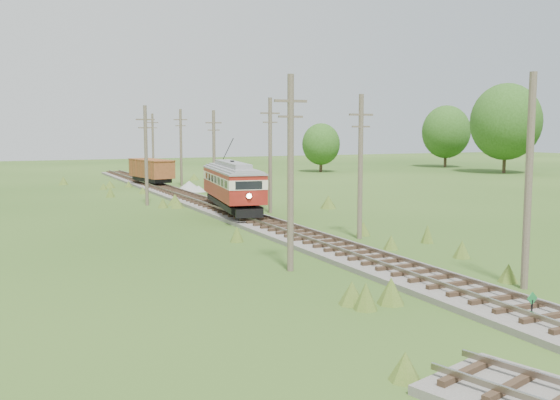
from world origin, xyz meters
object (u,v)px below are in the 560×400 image
streetcar (232,183)px  gravel_pile (191,186)px  switch_marker (532,305)px  gondola (151,170)px

streetcar → gravel_pile: 19.88m
switch_marker → streetcar: size_ratio=0.09×
streetcar → gravel_pile: size_ratio=3.64×
switch_marker → streetcar: bearing=89.6°
streetcar → gondola: streetcar is taller
switch_marker → gravel_pile: 49.10m
switch_marker → gondola: bearing=89.8°
gondola → streetcar: bearing=-99.1°
gravel_pile → gondola: bearing=110.0°
streetcar → gondola: (0.00, 26.63, -0.55)m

